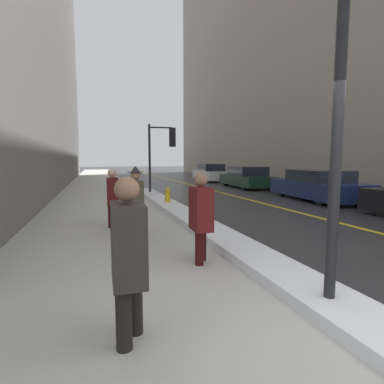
{
  "coord_description": "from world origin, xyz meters",
  "views": [
    {
      "loc": [
        -2.24,
        -1.67,
        1.69
      ],
      "look_at": [
        -0.4,
        4.0,
        1.05
      ],
      "focal_mm": 28.0,
      "sensor_mm": 36.0,
      "label": 1
    }
  ],
  "objects_px": {
    "pedestrian_in_fedora": "(136,200)",
    "pedestrian_trailing": "(113,195)",
    "traffic_light_near": "(164,145)",
    "pedestrian_with_shoulder_bag": "(201,214)",
    "pedestrian_nearside": "(128,252)",
    "parked_car_dark_green": "(246,178)",
    "parked_car_white": "(210,173)",
    "fire_hydrant": "(168,197)",
    "lamp_post": "(340,79)",
    "parked_car_navy": "(317,186)"
  },
  "relations": [
    {
      "from": "parked_car_white",
      "to": "lamp_post",
      "type": "bearing_deg",
      "value": 163.71
    },
    {
      "from": "pedestrian_in_fedora",
      "to": "parked_car_white",
      "type": "xyz_separation_m",
      "value": [
        8.09,
        16.31,
        -0.2
      ]
    },
    {
      "from": "traffic_light_near",
      "to": "pedestrian_trailing",
      "type": "relative_size",
      "value": 2.29
    },
    {
      "from": "pedestrian_trailing",
      "to": "parked_car_navy",
      "type": "height_order",
      "value": "pedestrian_trailing"
    },
    {
      "from": "parked_car_dark_green",
      "to": "parked_car_white",
      "type": "bearing_deg",
      "value": 4.69
    },
    {
      "from": "pedestrian_trailing",
      "to": "fire_hydrant",
      "type": "xyz_separation_m",
      "value": [
        2.08,
        2.83,
        -0.47
      ]
    },
    {
      "from": "pedestrian_nearside",
      "to": "pedestrian_with_shoulder_bag",
      "type": "relative_size",
      "value": 1.04
    },
    {
      "from": "lamp_post",
      "to": "parked_car_navy",
      "type": "distance_m",
      "value": 10.34
    },
    {
      "from": "traffic_light_near",
      "to": "parked_car_white",
      "type": "bearing_deg",
      "value": 63.74
    },
    {
      "from": "parked_car_dark_green",
      "to": "parked_car_navy",
      "type": "bearing_deg",
      "value": -175.7
    },
    {
      "from": "pedestrian_nearside",
      "to": "lamp_post",
      "type": "bearing_deg",
      "value": 88.94
    },
    {
      "from": "lamp_post",
      "to": "pedestrian_trailing",
      "type": "distance_m",
      "value": 5.78
    },
    {
      "from": "pedestrian_nearside",
      "to": "parked_car_navy",
      "type": "relative_size",
      "value": 0.32
    },
    {
      "from": "pedestrian_nearside",
      "to": "pedestrian_in_fedora",
      "type": "height_order",
      "value": "pedestrian_in_fedora"
    },
    {
      "from": "lamp_post",
      "to": "parked_car_navy",
      "type": "height_order",
      "value": "lamp_post"
    },
    {
      "from": "lamp_post",
      "to": "parked_car_white",
      "type": "relative_size",
      "value": 0.94
    },
    {
      "from": "pedestrian_nearside",
      "to": "parked_car_dark_green",
      "type": "relative_size",
      "value": 0.31
    },
    {
      "from": "traffic_light_near",
      "to": "parked_car_navy",
      "type": "distance_m",
      "value": 7.15
    },
    {
      "from": "pedestrian_nearside",
      "to": "parked_car_navy",
      "type": "distance_m",
      "value": 11.62
    },
    {
      "from": "parked_car_white",
      "to": "pedestrian_in_fedora",
      "type": "bearing_deg",
      "value": 155.16
    },
    {
      "from": "pedestrian_in_fedora",
      "to": "parked_car_dark_green",
      "type": "relative_size",
      "value": 0.32
    },
    {
      "from": "pedestrian_trailing",
      "to": "parked_car_navy",
      "type": "bearing_deg",
      "value": 108.87
    },
    {
      "from": "pedestrian_with_shoulder_bag",
      "to": "pedestrian_in_fedora",
      "type": "height_order",
      "value": "pedestrian_in_fedora"
    },
    {
      "from": "pedestrian_trailing",
      "to": "fire_hydrant",
      "type": "distance_m",
      "value": 3.55
    },
    {
      "from": "pedestrian_with_shoulder_bag",
      "to": "parked_car_dark_green",
      "type": "height_order",
      "value": "pedestrian_with_shoulder_bag"
    },
    {
      "from": "lamp_post",
      "to": "parked_car_white",
      "type": "distance_m",
      "value": 21.11
    },
    {
      "from": "pedestrian_in_fedora",
      "to": "pedestrian_with_shoulder_bag",
      "type": "bearing_deg",
      "value": 25.99
    },
    {
      "from": "pedestrian_in_fedora",
      "to": "pedestrian_trailing",
      "type": "distance_m",
      "value": 1.47
    },
    {
      "from": "pedestrian_nearside",
      "to": "parked_car_navy",
      "type": "height_order",
      "value": "pedestrian_nearside"
    },
    {
      "from": "traffic_light_near",
      "to": "pedestrian_with_shoulder_bag",
      "type": "relative_size",
      "value": 2.28
    },
    {
      "from": "pedestrian_with_shoulder_bag",
      "to": "parked_car_dark_green",
      "type": "distance_m",
      "value": 14.16
    },
    {
      "from": "pedestrian_trailing",
      "to": "parked_car_white",
      "type": "xyz_separation_m",
      "value": [
        8.49,
        14.89,
        -0.17
      ]
    },
    {
      "from": "traffic_light_near",
      "to": "parked_car_dark_green",
      "type": "distance_m",
      "value": 6.47
    },
    {
      "from": "pedestrian_with_shoulder_bag",
      "to": "parked_car_white",
      "type": "bearing_deg",
      "value": 159.56
    },
    {
      "from": "pedestrian_with_shoulder_bag",
      "to": "traffic_light_near",
      "type": "bearing_deg",
      "value": 172.15
    },
    {
      "from": "pedestrian_nearside",
      "to": "pedestrian_with_shoulder_bag",
      "type": "height_order",
      "value": "pedestrian_nearside"
    },
    {
      "from": "lamp_post",
      "to": "traffic_light_near",
      "type": "height_order",
      "value": "lamp_post"
    },
    {
      "from": "pedestrian_nearside",
      "to": "fire_hydrant",
      "type": "height_order",
      "value": "pedestrian_nearside"
    },
    {
      "from": "lamp_post",
      "to": "pedestrian_nearside",
      "type": "relative_size",
      "value": 2.67
    },
    {
      "from": "pedestrian_with_shoulder_bag",
      "to": "parked_car_navy",
      "type": "height_order",
      "value": "pedestrian_with_shoulder_bag"
    },
    {
      "from": "traffic_light_near",
      "to": "pedestrian_trailing",
      "type": "bearing_deg",
      "value": -105.33
    },
    {
      "from": "pedestrian_with_shoulder_bag",
      "to": "parked_car_navy",
      "type": "bearing_deg",
      "value": 130.13
    },
    {
      "from": "pedestrian_nearside",
      "to": "pedestrian_with_shoulder_bag",
      "type": "xyz_separation_m",
      "value": [
        1.35,
        1.84,
        -0.04
      ]
    },
    {
      "from": "pedestrian_with_shoulder_bag",
      "to": "pedestrian_in_fedora",
      "type": "xyz_separation_m",
      "value": [
        -0.81,
        1.78,
        0.03
      ]
    },
    {
      "from": "pedestrian_nearside",
      "to": "parked_car_white",
      "type": "xyz_separation_m",
      "value": [
        8.63,
        19.92,
        -0.21
      ]
    },
    {
      "from": "pedestrian_with_shoulder_bag",
      "to": "parked_car_navy",
      "type": "distance_m",
      "value": 9.4
    },
    {
      "from": "traffic_light_near",
      "to": "pedestrian_nearside",
      "type": "xyz_separation_m",
      "value": [
        -2.95,
        -11.56,
        -1.58
      ]
    },
    {
      "from": "parked_car_white",
      "to": "fire_hydrant",
      "type": "distance_m",
      "value": 13.66
    },
    {
      "from": "lamp_post",
      "to": "pedestrian_in_fedora",
      "type": "height_order",
      "value": "lamp_post"
    },
    {
      "from": "parked_car_navy",
      "to": "pedestrian_trailing",
      "type": "bearing_deg",
      "value": 113.37
    }
  ]
}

